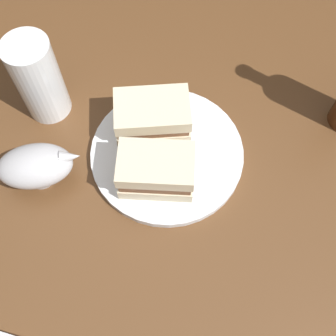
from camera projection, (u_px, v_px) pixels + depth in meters
The scene contains 11 objects.
ground_plane at pixel (168, 285), 1.35m from camera, with size 6.00×6.00×0.00m, color #4C4238.
dining_table at pixel (169, 256), 1.00m from camera, with size 1.10×0.84×0.76m, color brown.
plate at pixel (167, 154), 0.69m from camera, with size 0.25×0.25×0.01m, color white.
sandwich_half_left at pixel (152, 117), 0.67m from camera, with size 0.10×0.13×0.06m.
sandwich_half_right at pixel (156, 170), 0.63m from camera, with size 0.09×0.12×0.07m.
potato_wedge_front at pixel (146, 172), 0.65m from camera, with size 0.05×0.02×0.02m, color #AD702D.
potato_wedge_middle at pixel (140, 144), 0.68m from camera, with size 0.05×0.02×0.01m, color gold.
potato_wedge_back at pixel (153, 164), 0.66m from camera, with size 0.05×0.02×0.02m, color #B77F33.
potato_wedge_left_edge at pixel (142, 160), 0.66m from camera, with size 0.05×0.02×0.02m, color #B77F33.
pint_glass at pixel (40, 83), 0.67m from camera, with size 0.07×0.07×0.15m.
gravy_boat at pixel (37, 164), 0.64m from camera, with size 0.11×0.14×0.07m.
Camera 1 is at (0.24, 0.04, 1.38)m, focal length 44.37 mm.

